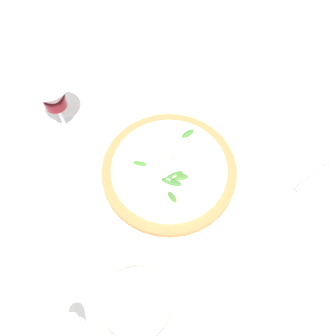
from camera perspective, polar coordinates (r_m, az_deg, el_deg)
ground_plane at (r=0.90m, az=0.81°, el=-0.69°), size 6.00×6.00×0.00m
pizza_arugula_main at (r=0.89m, az=0.00°, el=-0.39°), size 0.32×0.32×0.05m
wine_glass at (r=0.90m, az=-16.34°, el=9.88°), size 0.09×0.09×0.17m
napkin at (r=0.98m, az=21.95°, el=0.04°), size 0.15×0.10×0.01m
fork at (r=0.98m, az=22.34°, el=0.43°), size 0.22×0.03×0.00m
side_plate_white at (r=0.81m, az=-4.51°, el=-19.24°), size 0.15×0.15×0.02m
shaker_pepper at (r=0.80m, az=-13.36°, el=-21.07°), size 0.03×0.03×0.07m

